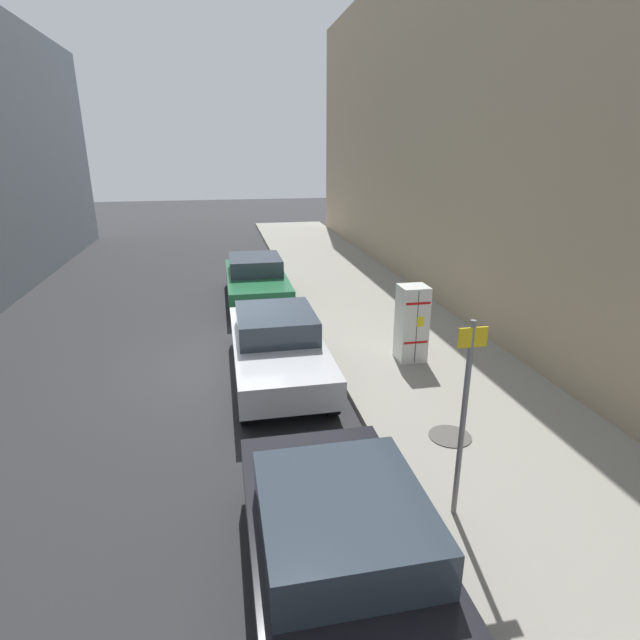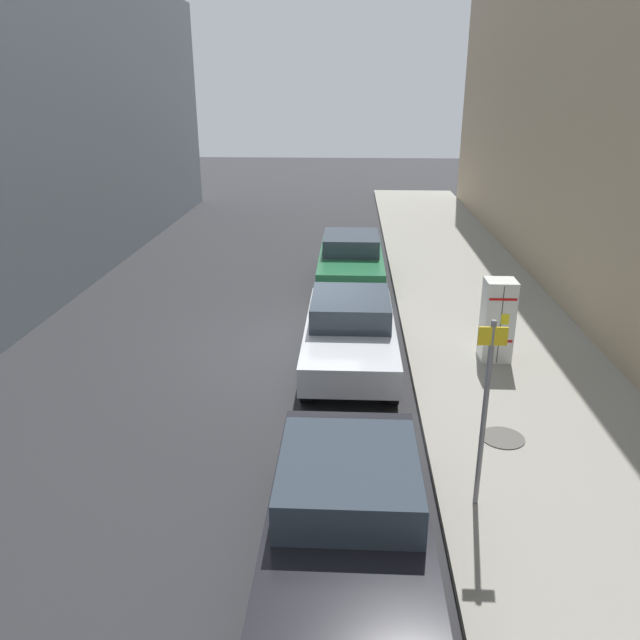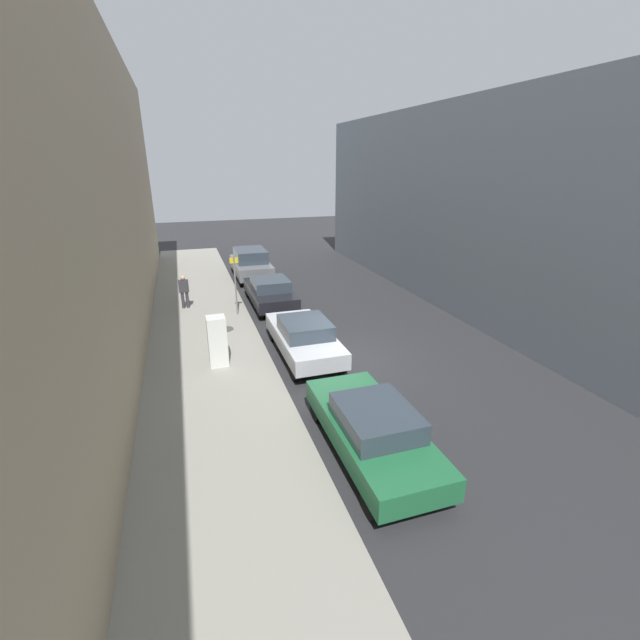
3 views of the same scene
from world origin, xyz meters
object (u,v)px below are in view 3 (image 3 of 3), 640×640
at_px(parked_sedan_dark, 270,292).
at_px(parked_suv_gray, 251,263).
at_px(discarded_refrigerator, 218,341).
at_px(pedestrian_walking_far, 184,290).
at_px(street_sign_post, 235,282).
at_px(parked_sedan_green, 373,429).
at_px(parked_sedan_silver, 304,337).

bearing_deg(parked_sedan_dark, parked_suv_gray, 90.00).
relative_size(discarded_refrigerator, pedestrian_walking_far, 1.10).
height_order(discarded_refrigerator, pedestrian_walking_far, discarded_refrigerator).
height_order(pedestrian_walking_far, parked_suv_gray, parked_suv_gray).
relative_size(street_sign_post, pedestrian_walking_far, 1.71).
bearing_deg(street_sign_post, parked_sedan_green, -80.76).
relative_size(discarded_refrigerator, parked_sedan_green, 0.36).
xyz_separation_m(pedestrian_walking_far, parked_suv_gray, (3.93, 5.07, -0.14)).
height_order(discarded_refrigerator, street_sign_post, street_sign_post).
bearing_deg(parked_sedan_dark, parked_sedan_silver, -90.00).
relative_size(pedestrian_walking_far, parked_sedan_silver, 0.34).
height_order(discarded_refrigerator, parked_sedan_green, discarded_refrigerator).
height_order(street_sign_post, parked_sedan_green, street_sign_post).
bearing_deg(discarded_refrigerator, parked_sedan_silver, 1.11).
bearing_deg(parked_suv_gray, parked_sedan_green, -90.00).
bearing_deg(parked_sedan_silver, street_sign_post, 109.77).
bearing_deg(street_sign_post, parked_sedan_silver, -70.23).
bearing_deg(pedestrian_walking_far, parked_sedan_dark, -176.06).
height_order(pedestrian_walking_far, parked_sedan_green, pedestrian_walking_far).
distance_m(discarded_refrigerator, street_sign_post, 5.10).
distance_m(parked_sedan_green, parked_sedan_dark, 11.82).
bearing_deg(discarded_refrigerator, parked_sedan_green, -62.58).
distance_m(discarded_refrigerator, parked_sedan_dark, 6.74).
height_order(parked_sedan_green, parked_sedan_dark, parked_sedan_green).
bearing_deg(parked_sedan_silver, parked_sedan_green, -90.00).
xyz_separation_m(street_sign_post, pedestrian_walking_far, (-2.19, 1.66, -0.60)).
relative_size(parked_sedan_green, parked_sedan_silver, 1.01).
xyz_separation_m(discarded_refrigerator, street_sign_post, (1.27, 4.90, 0.63)).
bearing_deg(parked_sedan_silver, discarded_refrigerator, -178.89).
xyz_separation_m(street_sign_post, parked_sedan_silver, (1.74, -4.84, -0.87)).
distance_m(parked_sedan_green, parked_suv_gray, 17.43).
bearing_deg(pedestrian_walking_far, parked_suv_gray, -116.01).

